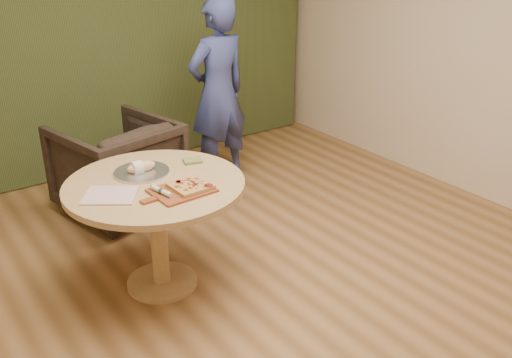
{
  "coord_description": "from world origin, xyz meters",
  "views": [
    {
      "loc": [
        -1.78,
        -2.26,
        2.21
      ],
      "look_at": [
        0.01,
        0.25,
        0.83
      ],
      "focal_mm": 40.0,
      "sensor_mm": 36.0,
      "label": 1
    }
  ],
  "objects": [
    {
      "name": "serving_tray",
      "position": [
        -0.43,
        0.9,
        0.76
      ],
      "size": [
        0.36,
        0.36,
        0.02
      ],
      "color": "silver",
      "rests_on": "pedestal_table"
    },
    {
      "name": "pizza_paddle",
      "position": [
        -0.36,
        0.51,
        0.76
      ],
      "size": [
        0.45,
        0.3,
        0.01
      ],
      "rotation": [
        0.0,
        0.0,
        0.05
      ],
      "color": "brown",
      "rests_on": "pedestal_table"
    },
    {
      "name": "person_standing",
      "position": [
        0.82,
        1.98,
        0.84
      ],
      "size": [
        0.65,
        0.46,
        1.68
      ],
      "primitive_type": "imported",
      "rotation": [
        0.0,
        0.0,
        3.24
      ],
      "color": "navy",
      "rests_on": "ground"
    },
    {
      "name": "green_packet",
      "position": [
        -0.07,
        0.88,
        0.76
      ],
      "size": [
        0.14,
        0.13,
        0.02
      ],
      "primitive_type": "cube",
      "rotation": [
        0.0,
        0.0,
        -0.29
      ],
      "color": "#54632C",
      "rests_on": "pedestal_table"
    },
    {
      "name": "newspaper",
      "position": [
        -0.72,
        0.7,
        0.76
      ],
      "size": [
        0.39,
        0.38,
        0.01
      ],
      "primitive_type": "cube",
      "rotation": [
        0.0,
        0.0,
        -0.61
      ],
      "color": "white",
      "rests_on": "pedestal_table"
    },
    {
      "name": "cutlery_roll",
      "position": [
        -0.47,
        0.53,
        0.78
      ],
      "size": [
        0.06,
        0.2,
        0.03
      ],
      "rotation": [
        0.0,
        0.0,
        0.2
      ],
      "color": "beige",
      "rests_on": "pizza_paddle"
    },
    {
      "name": "armchair",
      "position": [
        -0.21,
        1.91,
        0.43
      ],
      "size": [
        0.99,
        0.95,
        0.86
      ],
      "primitive_type": "imported",
      "rotation": [
        0.0,
        0.0,
        3.35
      ],
      "color": "black",
      "rests_on": "ground"
    },
    {
      "name": "pedestal_table",
      "position": [
        -0.42,
        0.73,
        0.61
      ],
      "size": [
        1.12,
        1.12,
        0.75
      ],
      "rotation": [
        0.0,
        0.0,
        -0.15
      ],
      "color": "tan",
      "rests_on": "ground"
    },
    {
      "name": "flatbread_pizza",
      "position": [
        -0.3,
        0.5,
        0.78
      ],
      "size": [
        0.23,
        0.23,
        0.04
      ],
      "rotation": [
        0.0,
        0.0,
        0.05
      ],
      "color": "tan",
      "rests_on": "pizza_paddle"
    },
    {
      "name": "bread_roll",
      "position": [
        -0.44,
        0.9,
        0.79
      ],
      "size": [
        0.19,
        0.09,
        0.09
      ],
      "color": "#D3AD80",
      "rests_on": "serving_tray"
    },
    {
      "name": "curtain",
      "position": [
        0.0,
        2.9,
        1.4
      ],
      "size": [
        4.8,
        0.14,
        2.78
      ],
      "primitive_type": "cube",
      "color": "#2F3D1B",
      "rests_on": "ground"
    },
    {
      "name": "room_shell",
      "position": [
        0.0,
        0.0,
        1.4
      ],
      "size": [
        5.04,
        6.04,
        2.84
      ],
      "color": "olive",
      "rests_on": "ground"
    }
  ]
}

